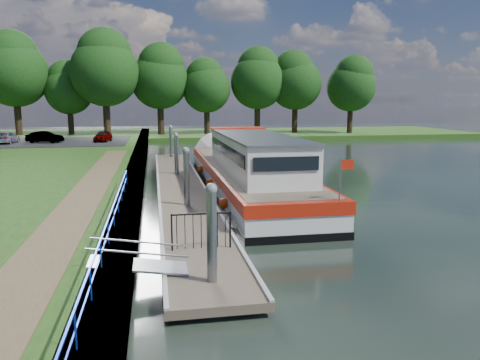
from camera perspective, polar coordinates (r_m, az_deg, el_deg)
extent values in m
plane|color=black|center=(12.79, -3.67, -13.09)|extent=(160.00, 160.00, 0.00)
cube|color=#473D2D|center=(27.13, -12.83, -0.21)|extent=(1.10, 90.00, 0.78)
cube|color=#244A15|center=(65.26, 1.39, 5.63)|extent=(60.00, 18.00, 0.60)
cube|color=brown|center=(20.38, -18.84, -2.57)|extent=(1.60, 40.00, 0.05)
cube|color=black|center=(50.81, -21.42, 4.37)|extent=(14.00, 12.00, 0.06)
cube|color=#0C2DBF|center=(15.19, -15.48, -3.89)|extent=(0.04, 18.00, 0.04)
cube|color=#0C2DBF|center=(15.27, -15.42, -5.16)|extent=(0.03, 18.00, 0.03)
cylinder|color=#0C2DBF|center=(8.72, -19.42, -16.85)|extent=(0.04, 0.04, 0.72)
cylinder|color=#0C2DBF|center=(10.53, -17.74, -12.03)|extent=(0.04, 0.04, 0.72)
cylinder|color=#0C2DBF|center=(12.40, -16.59, -8.64)|extent=(0.04, 0.04, 0.72)
cylinder|color=#0C2DBF|center=(14.31, -15.76, -6.14)|extent=(0.04, 0.04, 0.72)
cylinder|color=#0C2DBF|center=(16.23, -15.13, -4.23)|extent=(0.04, 0.04, 0.72)
cylinder|color=#0C2DBF|center=(18.18, -14.64, -2.73)|extent=(0.04, 0.04, 0.72)
cylinder|color=#0C2DBF|center=(20.13, -14.24, -1.52)|extent=(0.04, 0.04, 0.72)
cylinder|color=#0C2DBF|center=(22.09, -13.92, -0.52)|extent=(0.04, 0.04, 0.72)
cylinder|color=#0C2DBF|center=(24.06, -13.65, 0.31)|extent=(0.04, 0.04, 0.72)
cube|color=brown|center=(25.19, -7.19, -1.05)|extent=(2.50, 30.00, 0.24)
cube|color=#9EA0A3|center=(13.70, -4.18, -11.29)|extent=(2.30, 5.00, 0.30)
cube|color=#9EA0A3|center=(21.33, -6.55, -3.64)|extent=(2.30, 5.00, 0.30)
cube|color=#9EA0A3|center=(29.16, -7.64, -0.05)|extent=(2.30, 5.00, 0.30)
cube|color=#9EA0A3|center=(37.07, -8.27, 2.02)|extent=(2.30, 5.00, 0.30)
cube|color=#9EA0A3|center=(25.25, -4.50, -0.63)|extent=(0.12, 30.00, 0.06)
cube|color=#9EA0A3|center=(25.13, -9.91, -0.80)|extent=(0.12, 30.00, 0.06)
cylinder|color=gray|center=(11.94, -3.44, -9.14)|extent=(0.26, 0.26, 3.40)
sphere|color=gray|center=(11.50, -3.52, -1.10)|extent=(0.30, 0.30, 0.30)
cylinder|color=gray|center=(20.62, -6.51, -1.11)|extent=(0.26, 0.26, 3.40)
sphere|color=gray|center=(20.37, -6.60, 3.59)|extent=(0.30, 0.30, 0.30)
cylinder|color=gray|center=(29.50, -7.74, 2.13)|extent=(0.26, 0.26, 3.40)
sphere|color=gray|center=(29.33, -7.81, 5.42)|extent=(0.30, 0.30, 0.30)
cylinder|color=gray|center=(38.43, -8.40, 3.86)|extent=(0.26, 0.26, 3.40)
sphere|color=gray|center=(38.30, -8.46, 6.39)|extent=(0.30, 0.30, 0.30)
cube|color=#A5A8AD|center=(12.98, -12.23, -10.12)|extent=(2.58, 1.00, 0.43)
cube|color=#A5A8AD|center=(12.36, -12.38, -8.69)|extent=(2.58, 0.04, 0.41)
cube|color=#A5A8AD|center=(13.28, -12.25, -7.39)|extent=(2.58, 0.04, 0.41)
cube|color=black|center=(14.48, -8.31, -6.32)|extent=(0.05, 0.05, 1.15)
cube|color=black|center=(14.65, -1.22, -6.03)|extent=(0.05, 0.05, 1.15)
cube|color=black|center=(14.40, -4.78, -4.12)|extent=(1.85, 0.05, 0.05)
cube|color=black|center=(14.48, -7.72, -6.30)|extent=(0.02, 0.02, 1.10)
cube|color=black|center=(14.50, -6.72, -6.26)|extent=(0.02, 0.02, 1.10)
cube|color=black|center=(14.51, -5.73, -6.23)|extent=(0.02, 0.02, 1.10)
cube|color=black|center=(14.54, -4.75, -6.19)|extent=(0.02, 0.02, 1.10)
cube|color=black|center=(14.56, -3.76, -6.14)|extent=(0.02, 0.02, 1.10)
cube|color=black|center=(14.59, -2.78, -6.10)|extent=(0.02, 0.02, 1.10)
cube|color=black|center=(14.62, -1.80, -6.06)|extent=(0.02, 0.02, 1.10)
cube|color=black|center=(26.07, 0.69, -1.19)|extent=(4.00, 20.00, 0.55)
cube|color=silver|center=(25.96, 0.69, 0.11)|extent=(3.96, 19.90, 0.65)
cube|color=#AF1E0C|center=(25.87, 0.70, 1.33)|extent=(4.04, 20.00, 0.48)
cube|color=brown|center=(25.84, 0.70, 1.86)|extent=(3.68, 19.20, 0.04)
cone|color=silver|center=(36.13, -2.49, 2.71)|extent=(4.00, 1.50, 4.00)
cube|color=silver|center=(23.30, 1.89, 3.17)|extent=(3.00, 11.00, 1.75)
cube|color=gray|center=(23.21, 1.90, 5.43)|extent=(3.10, 11.20, 0.10)
cube|color=black|center=(23.00, -1.81, 3.72)|extent=(0.04, 10.00, 0.55)
cube|color=black|center=(23.64, 5.50, 3.84)|extent=(0.04, 10.00, 0.55)
cube|color=black|center=(28.70, -0.48, 4.92)|extent=(2.60, 0.04, 0.55)
cube|color=black|center=(17.93, 5.68, 1.96)|extent=(2.60, 0.04, 0.55)
cube|color=#AF1E0C|center=(28.30, -0.36, 6.37)|extent=(3.20, 1.60, 0.06)
cylinder|color=gray|center=(16.94, 12.09, -0.03)|extent=(0.05, 0.05, 1.50)
cube|color=#AF1E0C|center=(16.96, 12.94, 1.83)|extent=(0.50, 0.02, 0.35)
sphere|color=#CA3A0B|center=(19.80, -1.98, -2.84)|extent=(0.44, 0.44, 0.44)
sphere|color=#CA3A0B|center=(24.66, -3.69, -0.35)|extent=(0.44, 0.44, 0.44)
sphere|color=#CA3A0B|center=(29.57, -4.84, 1.32)|extent=(0.44, 0.44, 0.44)
imported|color=#594C47|center=(18.55, 1.32, 1.50)|extent=(0.58, 0.72, 1.72)
cylinder|color=#332316|center=(63.21, -25.42, 6.75)|extent=(0.83, 0.83, 4.21)
sphere|color=#11340F|center=(63.25, -25.78, 11.62)|extent=(7.95, 7.95, 7.95)
sphere|color=#11340F|center=(63.54, -26.09, 13.38)|extent=(6.31, 6.31, 6.31)
cylinder|color=#332316|center=(62.48, -19.92, 6.58)|extent=(0.70, 0.70, 3.10)
sphere|color=#11340F|center=(62.43, -20.13, 10.20)|extent=(5.85, 5.85, 5.85)
sphere|color=#11340F|center=(62.67, -20.34, 11.53)|extent=(4.65, 4.65, 4.65)
cylinder|color=#332316|center=(59.38, -15.92, 7.22)|extent=(0.84, 0.84, 4.29)
sphere|color=#11340F|center=(59.43, -16.17, 12.51)|extent=(8.10, 8.10, 8.10)
sphere|color=#11340F|center=(59.72, -16.20, 14.44)|extent=(6.44, 6.44, 6.44)
cylinder|color=#332316|center=(61.13, -9.63, 7.30)|extent=(0.79, 0.79, 3.83)
sphere|color=#11340F|center=(61.13, -9.76, 11.90)|extent=(7.24, 7.24, 7.24)
sphere|color=#11340F|center=(61.01, -9.63, 13.61)|extent=(5.75, 5.75, 5.75)
cylinder|color=#332316|center=(61.25, -4.05, 7.15)|extent=(0.72, 0.72, 3.26)
sphere|color=#11340F|center=(61.21, -4.10, 11.05)|extent=(6.16, 6.16, 6.16)
sphere|color=#11340F|center=(61.49, -4.33, 12.48)|extent=(4.89, 4.89, 4.89)
cylinder|color=#332316|center=(62.64, 2.12, 7.46)|extent=(0.78, 0.78, 3.77)
sphere|color=#11340F|center=(62.64, 2.15, 11.87)|extent=(7.13, 7.13, 7.13)
sphere|color=#11340F|center=(62.99, 2.23, 13.48)|extent=(5.66, 5.66, 5.66)
cylinder|color=#332316|center=(63.98, 6.68, 7.39)|extent=(0.77, 0.77, 3.65)
sphere|color=#11340F|center=(63.97, 6.77, 11.57)|extent=(6.89, 6.89, 6.89)
sphere|color=#11340F|center=(63.96, 6.48, 13.12)|extent=(5.47, 5.47, 5.47)
cylinder|color=#332316|center=(64.70, 13.24, 7.12)|extent=(0.74, 0.74, 3.41)
sphere|color=#11340F|center=(64.66, 13.39, 10.97)|extent=(6.43, 6.43, 6.43)
sphere|color=#11340F|center=(64.62, 13.72, 12.39)|extent=(5.11, 5.11, 5.11)
imported|color=#999999|center=(49.21, -16.36, 5.17)|extent=(1.81, 3.38, 1.10)
imported|color=#999999|center=(49.41, -22.70, 4.85)|extent=(3.60, 1.96, 1.13)
imported|color=#999999|center=(50.56, -26.60, 4.65)|extent=(1.68, 3.81, 1.09)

